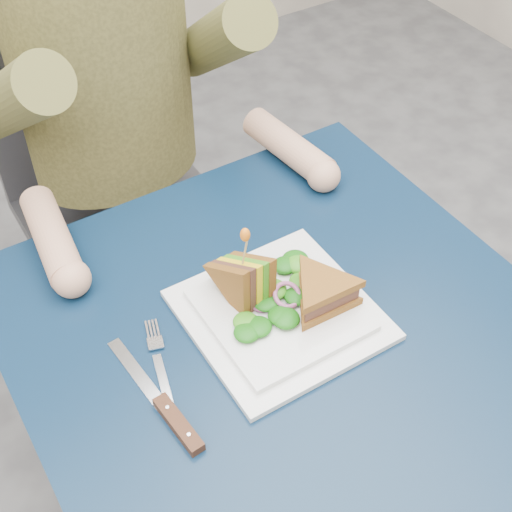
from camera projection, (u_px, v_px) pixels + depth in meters
table at (283, 361)px, 1.09m from camera, size 0.75×0.75×0.73m
chair at (106, 168)px, 1.60m from camera, size 0.42×0.40×0.93m
diner at (100, 36)px, 1.26m from camera, size 0.54×0.59×0.74m
plate at (280, 313)px, 1.04m from camera, size 0.26×0.26×0.02m
sandwich_flat at (322, 293)px, 1.02m from camera, size 0.13×0.13×0.05m
sandwich_upright at (246, 281)px, 1.02m from camera, size 0.08×0.12×0.12m
fork at (162, 372)px, 0.98m from camera, size 0.06×0.18×0.01m
knife at (170, 414)px, 0.93m from camera, size 0.04×0.22×0.02m
toothpick at (245, 249)px, 0.98m from camera, size 0.01×0.01×0.06m
toothpick_frill at (245, 235)px, 0.96m from camera, size 0.01×0.01×0.02m
lettuce_spill at (279, 298)px, 1.03m from camera, size 0.15×0.13×0.02m
onion_ring at (287, 295)px, 1.03m from camera, size 0.04×0.04×0.02m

